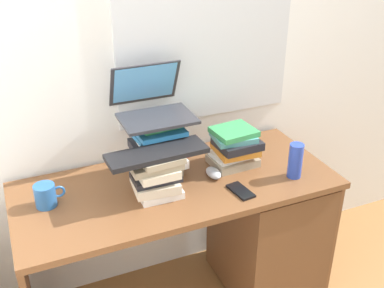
% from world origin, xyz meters
% --- Properties ---
extents(wall_back, '(6.00, 0.06, 2.60)m').
position_xyz_m(wall_back, '(0.00, 0.35, 1.30)').
color(wall_back, white).
rests_on(wall_back, ground).
extents(desk, '(1.44, 0.62, 0.74)m').
position_xyz_m(desk, '(0.37, -0.02, 0.41)').
color(desk, brown).
rests_on(desk, ground).
extents(book_stack_tall, '(0.25, 0.20, 0.27)m').
position_xyz_m(book_stack_tall, '(-0.05, 0.11, 0.87)').
color(book_stack_tall, gray).
rests_on(book_stack_tall, desk).
extents(book_stack_keyboard_riser, '(0.22, 0.19, 0.19)m').
position_xyz_m(book_stack_keyboard_riser, '(-0.11, -0.05, 0.83)').
color(book_stack_keyboard_riser, white).
rests_on(book_stack_keyboard_riser, desk).
extents(book_stack_side, '(0.23, 0.19, 0.18)m').
position_xyz_m(book_stack_side, '(0.32, 0.06, 0.83)').
color(book_stack_side, gray).
rests_on(book_stack_side, desk).
extents(laptop, '(0.32, 0.33, 0.22)m').
position_xyz_m(laptop, '(-0.05, 0.17, 1.07)').
color(laptop, '#2D2D33').
rests_on(laptop, book_stack_tall).
extents(keyboard, '(0.43, 0.16, 0.02)m').
position_xyz_m(keyboard, '(-0.11, -0.06, 0.94)').
color(keyboard, black).
rests_on(keyboard, book_stack_keyboard_riser).
extents(computer_mouse, '(0.06, 0.10, 0.04)m').
position_xyz_m(computer_mouse, '(0.18, -0.01, 0.76)').
color(computer_mouse, '#A5A8AD').
rests_on(computer_mouse, desk).
extents(mug, '(0.13, 0.09, 0.10)m').
position_xyz_m(mug, '(-0.56, 0.05, 0.79)').
color(mug, '#265999').
rests_on(mug, desk).
extents(water_bottle, '(0.06, 0.06, 0.16)m').
position_xyz_m(water_bottle, '(0.51, -0.16, 0.82)').
color(water_bottle, '#263FA5').
rests_on(water_bottle, desk).
extents(cell_phone, '(0.08, 0.14, 0.01)m').
position_xyz_m(cell_phone, '(0.23, -0.18, 0.75)').
color(cell_phone, black).
rests_on(cell_phone, desk).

